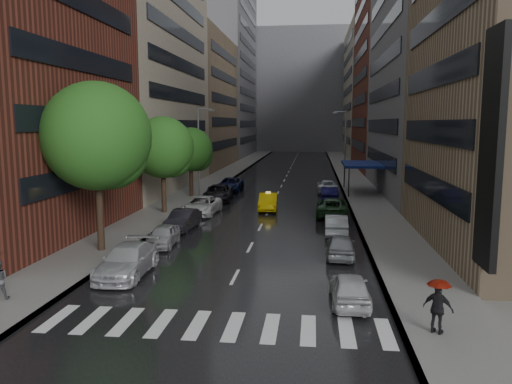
# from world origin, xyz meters

# --- Properties ---
(ground) EXTENTS (220.00, 220.00, 0.00)m
(ground) POSITION_xyz_m (0.00, 0.00, 0.00)
(ground) COLOR gray
(ground) RESTS_ON ground
(road) EXTENTS (14.00, 140.00, 0.01)m
(road) POSITION_xyz_m (0.00, 50.00, 0.01)
(road) COLOR black
(road) RESTS_ON ground
(sidewalk_left) EXTENTS (4.00, 140.00, 0.15)m
(sidewalk_left) POSITION_xyz_m (-9.00, 50.00, 0.07)
(sidewalk_left) COLOR gray
(sidewalk_left) RESTS_ON ground
(sidewalk_right) EXTENTS (4.00, 140.00, 0.15)m
(sidewalk_right) POSITION_xyz_m (9.00, 50.00, 0.07)
(sidewalk_right) COLOR gray
(sidewalk_right) RESTS_ON ground
(crosswalk) EXTENTS (13.15, 2.80, 0.01)m
(crosswalk) POSITION_xyz_m (0.20, -2.00, 0.01)
(crosswalk) COLOR silver
(crosswalk) RESTS_ON ground
(buildings_left) EXTENTS (8.00, 108.00, 38.00)m
(buildings_left) POSITION_xyz_m (-15.00, 58.79, 15.99)
(buildings_left) COLOR maroon
(buildings_left) RESTS_ON ground
(buildings_right) EXTENTS (8.05, 109.10, 36.00)m
(buildings_right) POSITION_xyz_m (15.00, 56.70, 15.03)
(buildings_right) COLOR #937A5B
(buildings_right) RESTS_ON ground
(building_far) EXTENTS (40.00, 14.00, 32.00)m
(building_far) POSITION_xyz_m (0.00, 118.00, 16.00)
(building_far) COLOR slate
(building_far) RESTS_ON ground
(tree_near) EXTENTS (6.26, 6.26, 9.97)m
(tree_near) POSITION_xyz_m (-8.60, 7.86, 6.83)
(tree_near) COLOR #382619
(tree_near) RESTS_ON ground
(tree_mid) EXTENTS (5.11, 5.11, 8.14)m
(tree_mid) POSITION_xyz_m (-8.60, 20.46, 5.57)
(tree_mid) COLOR #382619
(tree_mid) RESTS_ON ground
(tree_far) EXTENTS (4.48, 4.48, 7.14)m
(tree_far) POSITION_xyz_m (-8.60, 29.90, 4.88)
(tree_far) COLOR #382619
(tree_far) RESTS_ON ground
(taxi) EXTENTS (1.77, 4.55, 1.48)m
(taxi) POSITION_xyz_m (-0.09, 23.28, 0.74)
(taxi) COLOR yellow
(taxi) RESTS_ON ground
(parked_cars_left) EXTENTS (3.10, 36.40, 1.57)m
(parked_cars_left) POSITION_xyz_m (-5.40, 20.78, 0.75)
(parked_cars_left) COLOR #B0AFB5
(parked_cars_left) RESTS_ON ground
(parked_cars_right) EXTENTS (2.75, 38.73, 1.54)m
(parked_cars_right) POSITION_xyz_m (5.40, 20.50, 0.72)
(parked_cars_right) COLOR #B8B8B8
(parked_cars_right) RESTS_ON ground
(ped_red_umbrella) EXTENTS (1.15, 0.94, 2.01)m
(ped_red_umbrella) POSITION_xyz_m (8.27, -2.09, 1.33)
(ped_red_umbrella) COLOR black
(ped_red_umbrella) RESTS_ON sidewalk_right
(street_lamp_left) EXTENTS (1.74, 0.22, 9.00)m
(street_lamp_left) POSITION_xyz_m (-7.72, 30.00, 4.89)
(street_lamp_left) COLOR gray
(street_lamp_left) RESTS_ON sidewalk_left
(street_lamp_right) EXTENTS (1.74, 0.22, 9.00)m
(street_lamp_right) POSITION_xyz_m (7.72, 45.00, 4.89)
(street_lamp_right) COLOR gray
(street_lamp_right) RESTS_ON sidewalk_right
(awning) EXTENTS (4.00, 8.00, 3.12)m
(awning) POSITION_xyz_m (8.98, 35.00, 3.13)
(awning) COLOR navy
(awning) RESTS_ON sidewalk_right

